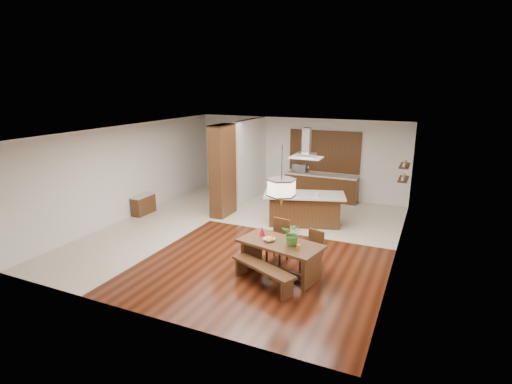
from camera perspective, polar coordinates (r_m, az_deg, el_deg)
The scene contains 25 objects.
room_shell at distance 10.81m, azimuth -1.45°, elevation 4.33°, with size 9.00×9.04×2.92m.
tile_hallway at distance 12.74m, azimuth -12.62°, elevation -3.92°, with size 2.50×9.00×0.01m, color beige.
tile_kitchen at distance 13.17m, azimuth 8.30°, elevation -3.07°, with size 5.50×4.00×0.01m, color beige.
soffit_band at distance 10.68m, azimuth -1.48°, elevation 8.67°, with size 8.00×9.00×0.02m, color #37200D.
partition_pier at distance 12.61m, azimuth -4.80°, elevation 3.02°, with size 0.45×1.00×2.90m, color #311C0D.
partition_stub at distance 14.44m, azimuth -0.74°, elevation 4.64°, with size 0.18×2.40×2.90m, color silver.
hallway_console at distance 13.44m, azimuth -15.81°, elevation -1.74°, with size 0.37×0.88×0.63m, color #311C0D.
hallway_doorway at distance 16.05m, azimuth -3.28°, elevation 4.24°, with size 1.10×0.20×2.10m, color #311C0D.
rear_counter at distance 14.68m, azimuth 9.30°, elevation 0.71°, with size 2.60×0.62×0.95m.
kitchen_window at distance 14.66m, azimuth 9.78°, elevation 5.77°, with size 2.60×0.08×1.50m, color #AA7733.
shelf_lower at distance 12.47m, azimuth 20.30°, elevation 1.75°, with size 0.26×0.90×0.04m, color #311C0D.
shelf_upper at distance 12.39m, azimuth 20.47°, elevation 3.54°, with size 0.26×0.90×0.04m, color #311C0D.
dining_table at distance 8.86m, azimuth 3.51°, elevation -8.40°, with size 1.97×1.28×0.76m.
dining_bench at distance 8.51m, azimuth 0.99°, elevation -11.87°, with size 1.61×0.35×0.45m, color #311C0D, non-canonical shape.
dining_chair_left at distance 9.54m, azimuth 3.06°, elevation -6.98°, with size 0.44×0.44×1.00m, color #311C0D, non-canonical shape.
dining_chair_right at distance 9.13m, azimuth 7.86°, elevation -8.44°, with size 0.41×0.41×0.93m, color #311C0D, non-canonical shape.
pendant_lantern at distance 8.33m, azimuth 3.70°, elevation 2.30°, with size 0.64×0.64×1.31m, color #F7E7BD, non-canonical shape.
foliage_plant at distance 8.59m, azimuth 5.30°, elevation -5.96°, with size 0.45×0.39×0.50m, color #3B7326.
fruit_bowl at distance 8.84m, azimuth 1.88°, elevation -6.81°, with size 0.25×0.25×0.06m, color beige.
napkin_cone at distance 9.11m, azimuth 0.87°, elevation -5.58°, with size 0.14×0.14×0.22m, color #AB0C1C.
gold_ornament at distance 8.43m, azimuth 6.08°, elevation -7.83°, with size 0.08×0.08×0.11m, color gold.
kitchen_island at distance 11.97m, azimuth 6.92°, elevation -2.42°, with size 2.55×1.69×0.97m.
range_hood at distance 11.54m, azimuth 7.24°, elevation 6.94°, with size 0.90×0.55×0.87m, color silver, non-canonical shape.
island_cup at distance 11.63m, azimuth 8.66°, elevation -0.34°, with size 0.12×0.12×0.10m, color silver.
microwave at distance 14.79m, azimuth 6.33°, elevation 3.40°, with size 0.52×0.35×0.29m, color silver.
Camera 1 is at (4.63, -9.55, 4.11)m, focal length 28.00 mm.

